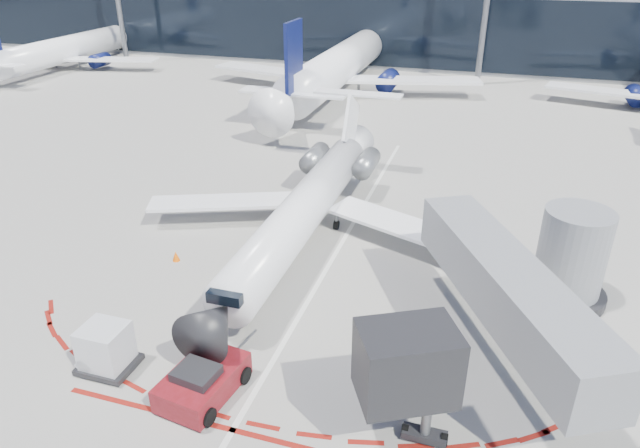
% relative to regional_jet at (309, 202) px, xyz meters
% --- Properties ---
extents(ground, '(260.00, 260.00, 0.00)m').
position_rel_regional_jet_xyz_m(ground, '(2.16, -3.96, -2.15)').
color(ground, gray).
rests_on(ground, ground).
extents(apron_centerline, '(0.25, 40.00, 0.01)m').
position_rel_regional_jet_xyz_m(apron_centerline, '(2.16, -1.96, -2.15)').
color(apron_centerline, silver).
rests_on(apron_centerline, ground).
extents(apron_stop_bar, '(14.00, 0.25, 0.01)m').
position_rel_regional_jet_xyz_m(apron_stop_bar, '(2.16, -15.46, -2.15)').
color(apron_stop_bar, maroon).
rests_on(apron_stop_bar, ground).
extents(jet_bridge, '(10.03, 15.20, 4.90)m').
position_rel_regional_jet_xyz_m(jet_bridge, '(11.95, -6.97, 0.85)').
color(jet_bridge, gray).
rests_on(jet_bridge, ground).
extents(regional_jet, '(20.88, 25.75, 6.45)m').
position_rel_regional_jet_xyz_m(regional_jet, '(0.00, 0.00, 0.00)').
color(regional_jet, white).
rests_on(regional_jet, ground).
extents(pushback_tug, '(2.87, 5.84, 1.49)m').
position_rel_regional_jet_xyz_m(pushback_tug, '(0.29, -14.09, -1.50)').
color(pushback_tug, '#630E10').
rests_on(pushback_tug, ground).
extents(uld_container, '(2.21, 1.88, 2.07)m').
position_rel_regional_jet_xyz_m(uld_container, '(-4.19, -13.91, -1.13)').
color(uld_container, black).
rests_on(uld_container, ground).
extents(safety_cone_left, '(0.41, 0.41, 0.57)m').
position_rel_regional_jet_xyz_m(safety_cone_left, '(-6.11, -5.18, -1.87)').
color(safety_cone_left, '#FC5F05').
rests_on(safety_cone_left, ground).
extents(bg_airliner_0, '(30.57, 32.37, 9.89)m').
position_rel_regional_jet_xyz_m(bg_airliner_0, '(-47.43, 37.91, 2.79)').
color(bg_airliner_0, white).
rests_on(bg_airliner_0, ground).
extents(bg_airliner_1, '(37.57, 39.78, 12.16)m').
position_rel_regional_jet_xyz_m(bg_airliner_1, '(-8.01, 35.95, 3.92)').
color(bg_airliner_1, white).
rests_on(bg_airliner_1, ground).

